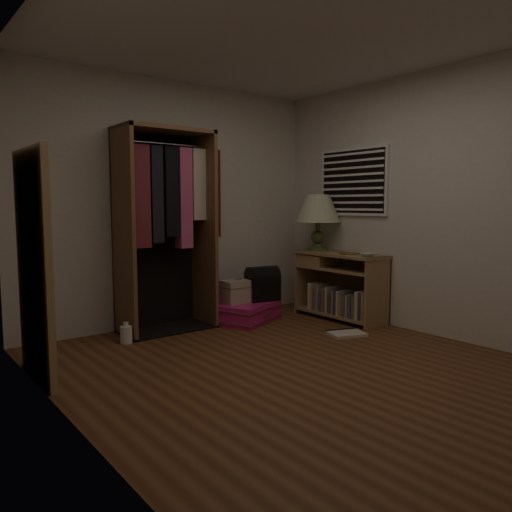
{
  "coord_description": "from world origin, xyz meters",
  "views": [
    {
      "loc": [
        -2.63,
        -2.83,
        1.3
      ],
      "look_at": [
        0.3,
        0.95,
        0.8
      ],
      "focal_mm": 35.0,
      "sensor_mm": 36.0,
      "label": 1
    }
  ],
  "objects_px": {
    "open_wardrobe": "(169,212)",
    "black_bag": "(262,283)",
    "pink_suitcase": "(247,312)",
    "console_bookshelf": "(338,284)",
    "floor_mirror": "(34,266)",
    "train_case": "(238,291)",
    "table_lamp": "(318,210)",
    "white_jug": "(126,334)"
  },
  "relations": [
    {
      "from": "open_wardrobe",
      "to": "black_bag",
      "type": "xyz_separation_m",
      "value": [
        1.02,
        -0.26,
        -0.8
      ]
    },
    {
      "from": "pink_suitcase",
      "to": "console_bookshelf",
      "type": "bearing_deg",
      "value": -50.3
    },
    {
      "from": "floor_mirror",
      "to": "pink_suitcase",
      "type": "distance_m",
      "value": 2.48
    },
    {
      "from": "open_wardrobe",
      "to": "floor_mirror",
      "type": "xyz_separation_m",
      "value": [
        -1.51,
        -0.77,
        -0.37
      ]
    },
    {
      "from": "train_case",
      "to": "table_lamp",
      "type": "relative_size",
      "value": 0.56
    },
    {
      "from": "pink_suitcase",
      "to": "train_case",
      "type": "distance_m",
      "value": 0.26
    },
    {
      "from": "black_bag",
      "to": "white_jug",
      "type": "bearing_deg",
      "value": -170.53
    },
    {
      "from": "pink_suitcase",
      "to": "black_bag",
      "type": "distance_m",
      "value": 0.38
    },
    {
      "from": "floor_mirror",
      "to": "white_jug",
      "type": "relative_size",
      "value": 8.65
    },
    {
      "from": "open_wardrobe",
      "to": "black_bag",
      "type": "relative_size",
      "value": 5.26
    },
    {
      "from": "console_bookshelf",
      "to": "black_bag",
      "type": "height_order",
      "value": "console_bookshelf"
    },
    {
      "from": "open_wardrobe",
      "to": "table_lamp",
      "type": "bearing_deg",
      "value": -13.14
    },
    {
      "from": "table_lamp",
      "to": "white_jug",
      "type": "xyz_separation_m",
      "value": [
        -2.33,
        0.17,
        -1.15
      ]
    },
    {
      "from": "open_wardrobe",
      "to": "pink_suitcase",
      "type": "height_order",
      "value": "open_wardrobe"
    },
    {
      "from": "console_bookshelf",
      "to": "pink_suitcase",
      "type": "xyz_separation_m",
      "value": [
        -0.93,
        0.49,
        -0.29
      ]
    },
    {
      "from": "console_bookshelf",
      "to": "train_case",
      "type": "bearing_deg",
      "value": 150.78
    },
    {
      "from": "floor_mirror",
      "to": "pink_suitcase",
      "type": "relative_size",
      "value": 1.97
    },
    {
      "from": "white_jug",
      "to": "floor_mirror",
      "type": "bearing_deg",
      "value": -149.77
    },
    {
      "from": "train_case",
      "to": "table_lamp",
      "type": "height_order",
      "value": "table_lamp"
    },
    {
      "from": "floor_mirror",
      "to": "table_lamp",
      "type": "bearing_deg",
      "value": 6.39
    },
    {
      "from": "pink_suitcase",
      "to": "table_lamp",
      "type": "height_order",
      "value": "table_lamp"
    },
    {
      "from": "train_case",
      "to": "white_jug",
      "type": "distance_m",
      "value": 1.36
    },
    {
      "from": "black_bag",
      "to": "train_case",
      "type": "bearing_deg",
      "value": 175.11
    },
    {
      "from": "open_wardrobe",
      "to": "white_jug",
      "type": "relative_size",
      "value": 10.43
    },
    {
      "from": "pink_suitcase",
      "to": "white_jug",
      "type": "bearing_deg",
      "value": 156.77
    },
    {
      "from": "floor_mirror",
      "to": "black_bag",
      "type": "bearing_deg",
      "value": 11.43
    },
    {
      "from": "console_bookshelf",
      "to": "floor_mirror",
      "type": "relative_size",
      "value": 0.66
    },
    {
      "from": "console_bookshelf",
      "to": "open_wardrobe",
      "type": "relative_size",
      "value": 0.55
    },
    {
      "from": "console_bookshelf",
      "to": "train_case",
      "type": "distance_m",
      "value": 1.15
    },
    {
      "from": "table_lamp",
      "to": "console_bookshelf",
      "type": "bearing_deg",
      "value": -90.49
    },
    {
      "from": "table_lamp",
      "to": "white_jug",
      "type": "height_order",
      "value": "table_lamp"
    },
    {
      "from": "pink_suitcase",
      "to": "black_bag",
      "type": "height_order",
      "value": "black_bag"
    },
    {
      "from": "floor_mirror",
      "to": "pink_suitcase",
      "type": "bearing_deg",
      "value": 12.58
    },
    {
      "from": "floor_mirror",
      "to": "pink_suitcase",
      "type": "height_order",
      "value": "floor_mirror"
    },
    {
      "from": "train_case",
      "to": "open_wardrobe",
      "type": "bearing_deg",
      "value": 166.4
    },
    {
      "from": "console_bookshelf",
      "to": "floor_mirror",
      "type": "bearing_deg",
      "value": -179.47
    },
    {
      "from": "open_wardrobe",
      "to": "floor_mirror",
      "type": "bearing_deg",
      "value": -152.97
    },
    {
      "from": "floor_mirror",
      "to": "black_bag",
      "type": "height_order",
      "value": "floor_mirror"
    },
    {
      "from": "table_lamp",
      "to": "pink_suitcase",
      "type": "bearing_deg",
      "value": 170.65
    },
    {
      "from": "open_wardrobe",
      "to": "floor_mirror",
      "type": "distance_m",
      "value": 1.73
    },
    {
      "from": "open_wardrobe",
      "to": "pink_suitcase",
      "type": "relative_size",
      "value": 2.38
    },
    {
      "from": "open_wardrobe",
      "to": "black_bag",
      "type": "bearing_deg",
      "value": -14.13
    }
  ]
}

